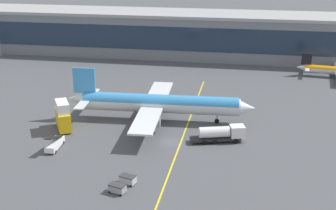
{
  "coord_description": "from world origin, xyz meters",
  "views": [
    {
      "loc": [
        13.73,
        -82.91,
        38.62
      ],
      "look_at": [
        -2.11,
        9.0,
        4.5
      ],
      "focal_mm": 49.57,
      "sensor_mm": 36.0,
      "label": 1
    }
  ],
  "objects_px": {
    "fuel_tanker": "(221,133)",
    "baggage_cart_1": "(128,179)",
    "main_airliner": "(159,103)",
    "belt_loader": "(55,144)",
    "baggage_cart_0": "(117,188)",
    "catering_lift": "(63,116)"
  },
  "relations": [
    {
      "from": "fuel_tanker",
      "to": "baggage_cart_1",
      "type": "height_order",
      "value": "fuel_tanker"
    },
    {
      "from": "fuel_tanker",
      "to": "main_airliner",
      "type": "bearing_deg",
      "value": 147.87
    },
    {
      "from": "baggage_cart_1",
      "to": "belt_loader",
      "type": "bearing_deg",
      "value": 147.94
    },
    {
      "from": "fuel_tanker",
      "to": "baggage_cart_0",
      "type": "bearing_deg",
      "value": -123.83
    },
    {
      "from": "catering_lift",
      "to": "belt_loader",
      "type": "xyz_separation_m",
      "value": [
        1.86,
        -9.17,
        -2.07
      ]
    },
    {
      "from": "fuel_tanker",
      "to": "baggage_cart_1",
      "type": "bearing_deg",
      "value": -126.06
    },
    {
      "from": "catering_lift",
      "to": "baggage_cart_1",
      "type": "height_order",
      "value": "catering_lift"
    },
    {
      "from": "main_airliner",
      "to": "baggage_cart_1",
      "type": "distance_m",
      "value": 28.57
    },
    {
      "from": "baggage_cart_1",
      "to": "catering_lift",
      "type": "bearing_deg",
      "value": 133.74
    },
    {
      "from": "main_airliner",
      "to": "baggage_cart_0",
      "type": "distance_m",
      "value": 31.62
    },
    {
      "from": "belt_loader",
      "to": "baggage_cart_1",
      "type": "bearing_deg",
      "value": -32.06
    },
    {
      "from": "baggage_cart_0",
      "to": "belt_loader",
      "type": "bearing_deg",
      "value": 139.66
    },
    {
      "from": "main_airliner",
      "to": "catering_lift",
      "type": "xyz_separation_m",
      "value": [
        -18.93,
        -8.4,
        -0.92
      ]
    },
    {
      "from": "baggage_cart_0",
      "to": "baggage_cart_1",
      "type": "relative_size",
      "value": 1.0
    },
    {
      "from": "fuel_tanker",
      "to": "catering_lift",
      "type": "height_order",
      "value": "catering_lift"
    },
    {
      "from": "main_airliner",
      "to": "fuel_tanker",
      "type": "xyz_separation_m",
      "value": [
        14.32,
        -8.99,
        -2.24
      ]
    },
    {
      "from": "belt_loader",
      "to": "baggage_cart_0",
      "type": "distance_m",
      "value": 21.44
    },
    {
      "from": "main_airliner",
      "to": "baggage_cart_0",
      "type": "xyz_separation_m",
      "value": [
        -0.73,
        -31.45,
        -3.2
      ]
    },
    {
      "from": "catering_lift",
      "to": "belt_loader",
      "type": "distance_m",
      "value": 9.58
    },
    {
      "from": "main_airliner",
      "to": "catering_lift",
      "type": "relative_size",
      "value": 5.87
    },
    {
      "from": "catering_lift",
      "to": "baggage_cart_1",
      "type": "xyz_separation_m",
      "value": [
        19.13,
        -19.99,
        -2.28
      ]
    },
    {
      "from": "baggage_cart_0",
      "to": "baggage_cart_1",
      "type": "distance_m",
      "value": 3.2
    }
  ]
}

